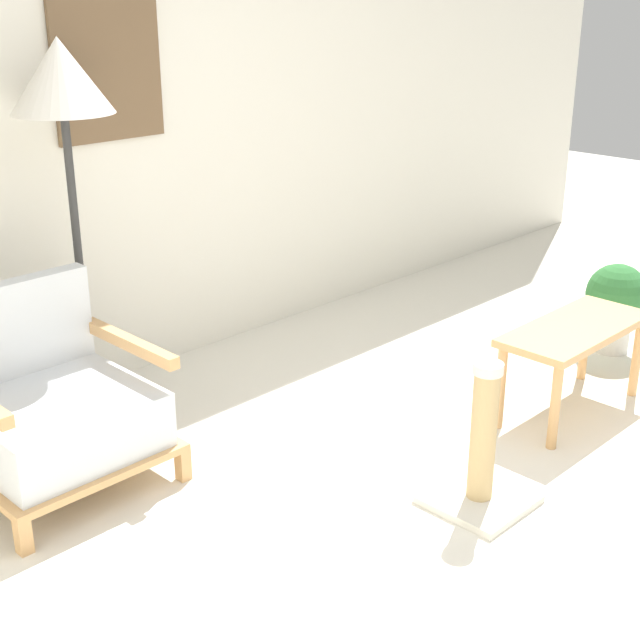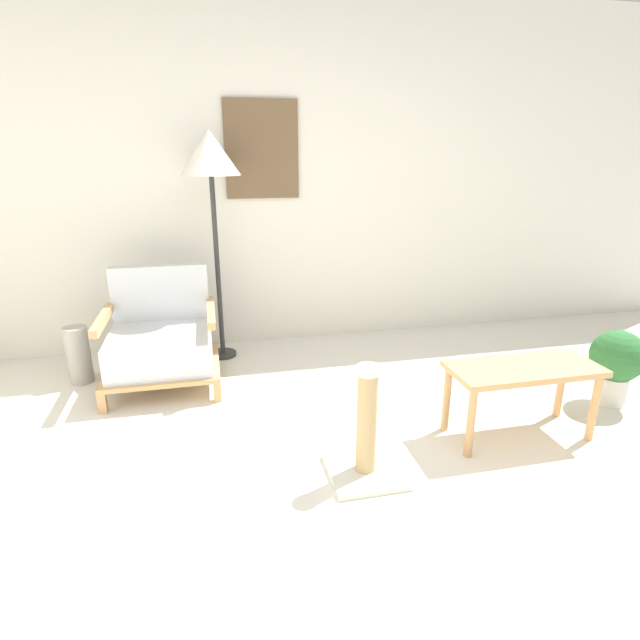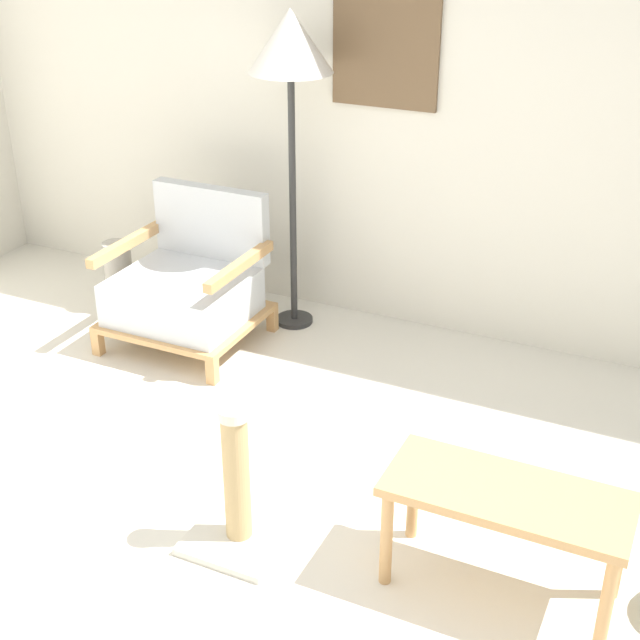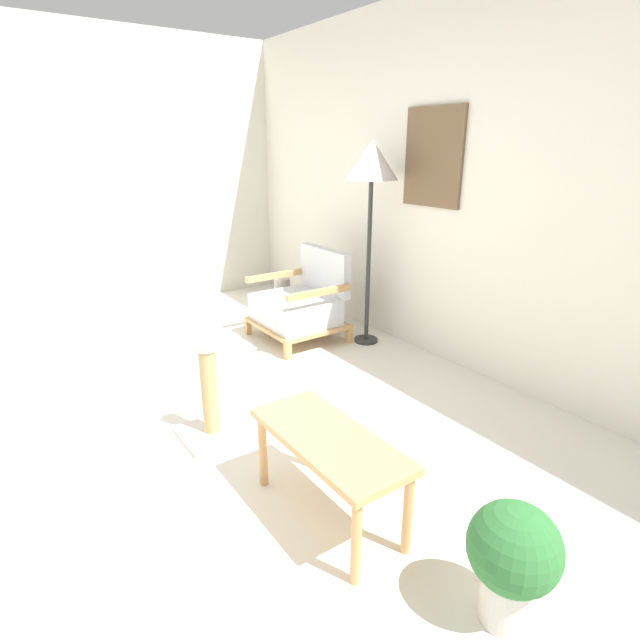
% 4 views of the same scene
% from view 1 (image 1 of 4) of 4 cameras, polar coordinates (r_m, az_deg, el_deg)
% --- Properties ---
extents(ground_plane, '(14.00, 14.00, 0.00)m').
position_cam_1_polar(ground_plane, '(3.40, 16.96, -13.93)').
color(ground_plane, silver).
extents(wall_back, '(8.00, 0.09, 2.70)m').
position_cam_1_polar(wall_back, '(4.51, -10.68, 13.73)').
color(wall_back, silver).
rests_on(wall_back, ground_plane).
extents(armchair, '(0.75, 0.68, 0.78)m').
position_cam_1_polar(armchair, '(3.67, -16.66, -5.53)').
color(armchair, tan).
rests_on(armchair, ground_plane).
extents(floor_lamp, '(0.42, 0.42, 1.68)m').
position_cam_1_polar(floor_lamp, '(3.89, -16.21, 14.03)').
color(floor_lamp, '#2D2D2D').
rests_on(floor_lamp, ground_plane).
extents(coffee_table, '(0.82, 0.35, 0.43)m').
position_cam_1_polar(coffee_table, '(4.22, 15.99, -1.18)').
color(coffee_table, tan).
rests_on(coffee_table, ground_plane).
extents(potted_plant, '(0.33, 0.33, 0.49)m').
position_cam_1_polar(potted_plant, '(5.01, 18.42, 1.20)').
color(potted_plant, beige).
rests_on(potted_plant, ground_plane).
extents(scratching_post, '(0.36, 0.36, 0.59)m').
position_cam_1_polar(scratching_post, '(3.47, 10.30, -8.76)').
color(scratching_post, beige).
rests_on(scratching_post, ground_plane).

